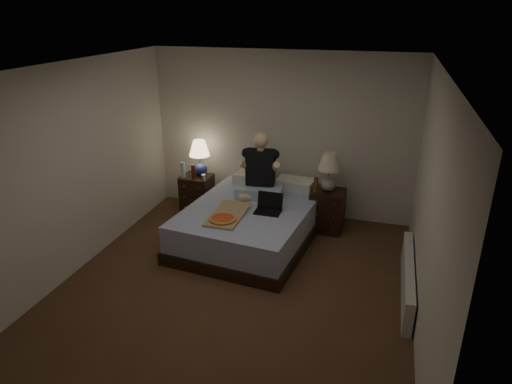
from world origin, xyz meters
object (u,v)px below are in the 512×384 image
(beer_bottle_left, at_px, (193,172))
(person, at_px, (260,165))
(lamp_right, at_px, (329,172))
(beer_bottle_right, at_px, (316,185))
(bed, at_px, (251,223))
(laptop, at_px, (268,204))
(nightstand_right, at_px, (327,210))
(soda_can, at_px, (203,178))
(radiator, at_px, (407,279))
(nightstand_left, at_px, (197,193))
(pizza_box, at_px, (223,220))
(lamp_left, at_px, (200,158))
(water_bottle, at_px, (183,170))

(beer_bottle_left, height_order, person, person)
(lamp_right, distance_m, beer_bottle_right, 0.26)
(bed, xyz_separation_m, laptop, (0.28, -0.15, 0.38))
(lamp_right, xyz_separation_m, person, (-0.94, -0.26, 0.10))
(beer_bottle_left, distance_m, laptop, 1.58)
(bed, relative_size, beer_bottle_left, 9.14)
(nightstand_right, distance_m, beer_bottle_right, 0.47)
(bed, xyz_separation_m, person, (0.02, 0.37, 0.73))
(soda_can, relative_size, radiator, 0.06)
(nightstand_left, distance_m, beer_bottle_left, 0.43)
(bed, distance_m, pizza_box, 0.70)
(lamp_left, distance_m, laptop, 1.66)
(laptop, bearing_deg, beer_bottle_right, 51.87)
(beer_bottle_left, bearing_deg, nightstand_left, 92.62)
(lamp_left, relative_size, beer_bottle_left, 2.43)
(bed, xyz_separation_m, water_bottle, (-1.28, 0.61, 0.45))
(bed, distance_m, radiator, 2.22)
(laptop, relative_size, pizza_box, 0.45)
(beer_bottle_left, bearing_deg, beer_bottle_right, -2.89)
(radiator, bearing_deg, soda_can, 156.55)
(nightstand_left, xyz_separation_m, person, (1.14, -0.35, 0.70))
(water_bottle, relative_size, pizza_box, 0.33)
(lamp_left, relative_size, laptop, 1.65)
(nightstand_left, distance_m, radiator, 3.52)
(bed, height_order, person, person)
(person, relative_size, pizza_box, 1.22)
(nightstand_right, bearing_deg, lamp_left, 177.88)
(beer_bottle_left, height_order, beer_bottle_right, beer_bottle_right)
(soda_can, distance_m, beer_bottle_left, 0.20)
(radiator, bearing_deg, person, 151.53)
(person, bearing_deg, beer_bottle_left, 162.32)
(lamp_left, relative_size, pizza_box, 0.74)
(lamp_right, relative_size, water_bottle, 2.24)
(person, bearing_deg, water_bottle, 163.67)
(bed, height_order, laptop, laptop)
(bed, xyz_separation_m, soda_can, (-0.92, 0.56, 0.38))
(beer_bottle_left, bearing_deg, person, -11.65)
(nightstand_right, bearing_deg, bed, -144.63)
(laptop, distance_m, pizza_box, 0.66)
(nightstand_right, distance_m, person, 1.20)
(nightstand_right, xyz_separation_m, person, (-0.95, -0.26, 0.68))
(bed, xyz_separation_m, nightstand_left, (-1.11, 0.72, 0.03))
(nightstand_left, height_order, radiator, nightstand_left)
(nightstand_left, relative_size, beer_bottle_right, 2.56)
(lamp_left, relative_size, water_bottle, 2.24)
(bed, distance_m, beer_bottle_left, 1.34)
(pizza_box, bearing_deg, lamp_right, 47.32)
(nightstand_left, xyz_separation_m, pizza_box, (0.93, -1.32, 0.27))
(nightstand_right, height_order, laptop, laptop)
(water_bottle, xyz_separation_m, laptop, (1.57, -0.76, -0.07))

